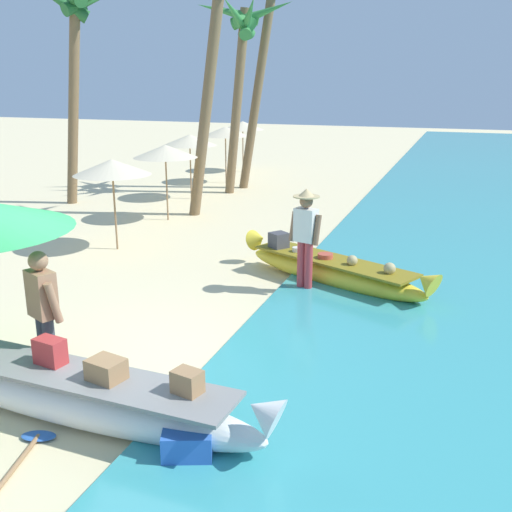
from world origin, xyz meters
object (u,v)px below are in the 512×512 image
person_vendor_hatted (305,233)px  palm_tree_leaning_seaward (76,28)px  palm_tree_mid_cluster (270,5)px  paddle (11,472)px  boat_yellow_midground (332,270)px  palm_tree_far_behind (220,2)px  cooler_box (188,448)px  palm_tree_tall_inland (243,35)px  person_tourist_customer (44,312)px  boat_white_foreground (68,393)px

person_vendor_hatted → palm_tree_leaning_seaward: (-7.75, 5.15, 3.74)m
palm_tree_mid_cluster → paddle: palm_tree_mid_cluster is taller
palm_tree_leaning_seaward → boat_yellow_midground: bearing=-29.7°
boat_yellow_midground → palm_tree_mid_cluster: bearing=114.8°
palm_tree_leaning_seaward → palm_tree_far_behind: bearing=-3.4°
palm_tree_leaning_seaward → cooler_box: bearing=-51.9°
palm_tree_far_behind → person_vendor_hatted: bearing=-54.5°
boat_yellow_midground → palm_tree_mid_cluster: size_ratio=0.53×
palm_tree_tall_inland → palm_tree_far_behind: palm_tree_far_behind is taller
person_tourist_customer → boat_yellow_midground: bearing=63.9°
cooler_box → palm_tree_tall_inland: bearing=87.6°
palm_tree_leaning_seaward → cooler_box: (7.96, -10.14, -4.60)m
boat_white_foreground → person_vendor_hatted: (1.32, 4.69, 0.72)m
boat_white_foreground → person_vendor_hatted: person_vendor_hatted is taller
palm_tree_far_behind → cooler_box: size_ratio=14.13×
person_tourist_customer → palm_tree_mid_cluster: bearing=97.2°
boat_white_foreground → paddle: 1.03m
palm_tree_leaning_seaward → palm_tree_mid_cluster: 5.80m
cooler_box → person_vendor_hatted: bearing=71.7°
person_tourist_customer → palm_tree_mid_cluster: palm_tree_mid_cluster is taller
boat_yellow_midground → palm_tree_far_behind: 7.64m
boat_yellow_midground → palm_tree_mid_cluster: (-4.00, 8.64, 5.31)m
paddle → palm_tree_mid_cluster: bearing=99.1°
person_tourist_customer → palm_tree_far_behind: (-1.54, 9.08, 4.28)m
palm_tree_leaning_seaward → person_tourist_customer: bearing=-58.2°
boat_yellow_midground → paddle: boat_yellow_midground is taller
boat_white_foreground → cooler_box: size_ratio=10.53×
person_tourist_customer → boat_white_foreground: bearing=-38.8°
boat_white_foreground → palm_tree_tall_inland: (-2.83, 12.91, 4.38)m
palm_tree_tall_inland → palm_tree_leaning_seaward: palm_tree_leaning_seaward is taller
person_vendor_hatted → paddle: (-1.26, -5.68, -1.01)m
boat_yellow_midground → palm_tree_far_behind: bearing=131.4°
palm_tree_mid_cluster → boat_white_foreground: bearing=-80.5°
paddle → boat_white_foreground: bearing=93.5°
cooler_box → boat_yellow_midground: bearing=67.9°
cooler_box → paddle: size_ratio=0.25×
palm_tree_tall_inland → person_tourist_customer: bearing=-79.9°
boat_white_foreground → paddle: bearing=-86.5°
palm_tree_far_behind → paddle: size_ratio=3.58×
palm_tree_tall_inland → palm_tree_far_behind: size_ratio=0.88×
boat_white_foreground → palm_tree_mid_cluster: bearing=99.5°
boat_white_foreground → person_tourist_customer: size_ratio=2.93×
palm_tree_mid_cluster → cooler_box: bearing=-74.8°
person_vendor_hatted → palm_tree_far_behind: (-3.50, 4.90, 4.19)m
person_vendor_hatted → person_tourist_customer: (-1.96, -4.18, -0.09)m
person_tourist_customer → palm_tree_tall_inland: 13.13m
boat_yellow_midground → cooler_box: boat_yellow_midground is taller
person_vendor_hatted → paddle: bearing=-102.6°
person_vendor_hatted → palm_tree_far_behind: 7.33m
person_vendor_hatted → cooler_box: size_ratio=3.84×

